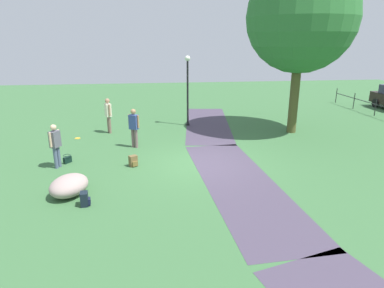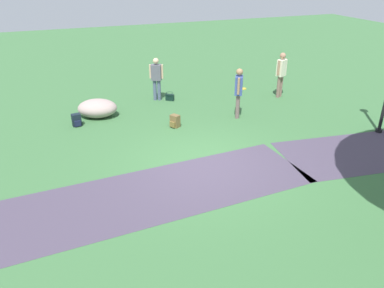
{
  "view_description": "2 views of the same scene",
  "coord_description": "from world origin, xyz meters",
  "px_view_note": "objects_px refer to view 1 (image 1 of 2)",
  "views": [
    {
      "loc": [
        11.61,
        -1.83,
        4.46
      ],
      "look_at": [
        0.35,
        -0.43,
        0.88
      ],
      "focal_mm": 31.34,
      "sensor_mm": 36.0,
      "label": 1
    },
    {
      "loc": [
        3.47,
        7.97,
        4.77
      ],
      "look_at": [
        0.81,
        1.09,
        1.18
      ],
      "focal_mm": 35.25,
      "sensor_mm": 36.0,
      "label": 2
    }
  ],
  "objects_px": {
    "large_shade_tree": "(301,18)",
    "backpack_by_boulder": "(85,199)",
    "lamp_post": "(188,83)",
    "frisbee_on_grass": "(78,138)",
    "spare_backpack_on_lawn": "(133,161)",
    "passerby_on_path": "(108,113)",
    "handbag_on_grass": "(67,159)",
    "lawn_boulder": "(69,185)",
    "man_near_boulder": "(134,125)",
    "woman_with_handbag": "(55,143)"
  },
  "relations": [
    {
      "from": "lawn_boulder",
      "to": "woman_with_handbag",
      "type": "bearing_deg",
      "value": -158.78
    },
    {
      "from": "large_shade_tree",
      "to": "backpack_by_boulder",
      "type": "relative_size",
      "value": 19.65
    },
    {
      "from": "lawn_boulder",
      "to": "handbag_on_grass",
      "type": "relative_size",
      "value": 4.18
    },
    {
      "from": "large_shade_tree",
      "to": "lawn_boulder",
      "type": "xyz_separation_m",
      "value": [
        5.91,
        -9.4,
        -5.05
      ]
    },
    {
      "from": "frisbee_on_grass",
      "to": "passerby_on_path",
      "type": "bearing_deg",
      "value": 120.5
    },
    {
      "from": "large_shade_tree",
      "to": "passerby_on_path",
      "type": "relative_size",
      "value": 4.6
    },
    {
      "from": "woman_with_handbag",
      "to": "backpack_by_boulder",
      "type": "xyz_separation_m",
      "value": [
        3.11,
        1.49,
        -0.73
      ]
    },
    {
      "from": "backpack_by_boulder",
      "to": "spare_backpack_on_lawn",
      "type": "height_order",
      "value": "same"
    },
    {
      "from": "spare_backpack_on_lawn",
      "to": "frisbee_on_grass",
      "type": "xyz_separation_m",
      "value": [
        -3.92,
        -2.75,
        -0.18
      ]
    },
    {
      "from": "large_shade_tree",
      "to": "frisbee_on_grass",
      "type": "distance_m",
      "value": 11.66
    },
    {
      "from": "passerby_on_path",
      "to": "handbag_on_grass",
      "type": "relative_size",
      "value": 4.49
    },
    {
      "from": "lamp_post",
      "to": "lawn_boulder",
      "type": "distance_m",
      "value": 9.27
    },
    {
      "from": "handbag_on_grass",
      "to": "spare_backpack_on_lawn",
      "type": "bearing_deg",
      "value": 75.51
    },
    {
      "from": "lamp_post",
      "to": "spare_backpack_on_lawn",
      "type": "xyz_separation_m",
      "value": [
        5.76,
        -2.65,
        -2.05
      ]
    },
    {
      "from": "large_shade_tree",
      "to": "man_near_boulder",
      "type": "distance_m",
      "value": 8.94
    },
    {
      "from": "lamp_post",
      "to": "handbag_on_grass",
      "type": "relative_size",
      "value": 9.56
    },
    {
      "from": "lamp_post",
      "to": "backpack_by_boulder",
      "type": "xyz_separation_m",
      "value": [
        8.66,
        -3.86,
        -2.05
      ]
    },
    {
      "from": "backpack_by_boulder",
      "to": "frisbee_on_grass",
      "type": "distance_m",
      "value": 6.99
    },
    {
      "from": "lamp_post",
      "to": "lawn_boulder",
      "type": "bearing_deg",
      "value": -29.27
    },
    {
      "from": "backpack_by_boulder",
      "to": "lawn_boulder",
      "type": "bearing_deg",
      "value": -142.78
    },
    {
      "from": "woman_with_handbag",
      "to": "spare_backpack_on_lawn",
      "type": "height_order",
      "value": "woman_with_handbag"
    },
    {
      "from": "handbag_on_grass",
      "to": "lamp_post",
      "type": "bearing_deg",
      "value": 135.06
    },
    {
      "from": "woman_with_handbag",
      "to": "spare_backpack_on_lawn",
      "type": "bearing_deg",
      "value": 85.5
    },
    {
      "from": "man_near_boulder",
      "to": "handbag_on_grass",
      "type": "height_order",
      "value": "man_near_boulder"
    },
    {
      "from": "lawn_boulder",
      "to": "man_near_boulder",
      "type": "xyz_separation_m",
      "value": [
        -4.38,
        1.76,
        0.67
      ]
    },
    {
      "from": "passerby_on_path",
      "to": "spare_backpack_on_lawn",
      "type": "height_order",
      "value": "passerby_on_path"
    },
    {
      "from": "man_near_boulder",
      "to": "handbag_on_grass",
      "type": "bearing_deg",
      "value": -56.77
    },
    {
      "from": "lamp_post",
      "to": "man_near_boulder",
      "type": "xyz_separation_m",
      "value": [
        3.53,
        -2.68,
        -1.27
      ]
    },
    {
      "from": "large_shade_tree",
      "to": "lamp_post",
      "type": "distance_m",
      "value": 6.19
    },
    {
      "from": "large_shade_tree",
      "to": "passerby_on_path",
      "type": "distance_m",
      "value": 10.02
    },
    {
      "from": "handbag_on_grass",
      "to": "spare_backpack_on_lawn",
      "type": "distance_m",
      "value": 2.55
    },
    {
      "from": "frisbee_on_grass",
      "to": "spare_backpack_on_lawn",
      "type": "bearing_deg",
      "value": 35.06
    },
    {
      "from": "spare_backpack_on_lawn",
      "to": "frisbee_on_grass",
      "type": "relative_size",
      "value": 1.57
    },
    {
      "from": "spare_backpack_on_lawn",
      "to": "handbag_on_grass",
      "type": "bearing_deg",
      "value": -104.49
    },
    {
      "from": "frisbee_on_grass",
      "to": "backpack_by_boulder",
      "type": "bearing_deg",
      "value": 12.68
    },
    {
      "from": "woman_with_handbag",
      "to": "spare_backpack_on_lawn",
      "type": "xyz_separation_m",
      "value": [
        0.21,
        2.7,
        -0.73
      ]
    },
    {
      "from": "lawn_boulder",
      "to": "passerby_on_path",
      "type": "bearing_deg",
      "value": 176.45
    },
    {
      "from": "lawn_boulder",
      "to": "spare_backpack_on_lawn",
      "type": "bearing_deg",
      "value": 140.26
    },
    {
      "from": "man_near_boulder",
      "to": "frisbee_on_grass",
      "type": "bearing_deg",
      "value": -121.74
    },
    {
      "from": "lamp_post",
      "to": "passerby_on_path",
      "type": "height_order",
      "value": "lamp_post"
    },
    {
      "from": "woman_with_handbag",
      "to": "frisbee_on_grass",
      "type": "relative_size",
      "value": 6.26
    },
    {
      "from": "frisbee_on_grass",
      "to": "lawn_boulder",
      "type": "bearing_deg",
      "value": 9.02
    },
    {
      "from": "passerby_on_path",
      "to": "spare_backpack_on_lawn",
      "type": "distance_m",
      "value": 4.99
    },
    {
      "from": "lawn_boulder",
      "to": "man_near_boulder",
      "type": "relative_size",
      "value": 0.95
    },
    {
      "from": "lamp_post",
      "to": "handbag_on_grass",
      "type": "bearing_deg",
      "value": -44.94
    },
    {
      "from": "lamp_post",
      "to": "handbag_on_grass",
      "type": "distance_m",
      "value": 7.54
    },
    {
      "from": "lamp_post",
      "to": "man_near_boulder",
      "type": "distance_m",
      "value": 4.61
    },
    {
      "from": "handbag_on_grass",
      "to": "frisbee_on_grass",
      "type": "distance_m",
      "value": 3.29
    },
    {
      "from": "lawn_boulder",
      "to": "spare_backpack_on_lawn",
      "type": "height_order",
      "value": "lawn_boulder"
    },
    {
      "from": "lawn_boulder",
      "to": "passerby_on_path",
      "type": "xyz_separation_m",
      "value": [
        -6.88,
        0.43,
        0.69
      ]
    }
  ]
}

